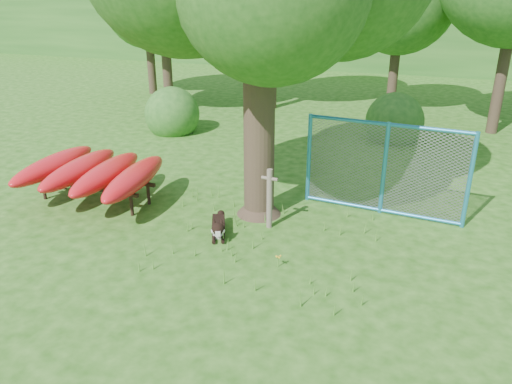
% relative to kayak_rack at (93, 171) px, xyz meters
% --- Properties ---
extents(ground, '(80.00, 80.00, 0.00)m').
position_rel_kayak_rack_xyz_m(ground, '(3.82, -1.73, -0.73)').
color(ground, '#1F5110').
rests_on(ground, ground).
extents(wooden_post, '(0.34, 0.12, 1.24)m').
position_rel_kayak_rack_xyz_m(wooden_post, '(4.08, 0.09, -0.07)').
color(wooden_post, '#66594C').
rests_on(wooden_post, ground).
extents(kayak_rack, '(3.05, 2.86, 0.95)m').
position_rel_kayak_rack_xyz_m(kayak_rack, '(0.00, 0.00, 0.00)').
color(kayak_rack, black).
rests_on(kayak_rack, ground).
extents(husky_dog, '(0.58, 1.03, 0.48)m').
position_rel_kayak_rack_xyz_m(husky_dog, '(3.26, -0.57, -0.56)').
color(husky_dog, black).
rests_on(husky_dog, ground).
extents(fence_section, '(3.39, 0.41, 3.31)m').
position_rel_kayak_rack_xyz_m(fence_section, '(6.11, 1.57, 0.27)').
color(fence_section, '#2A88C4').
rests_on(fence_section, ground).
extents(wildflower_clump, '(0.11, 0.09, 0.23)m').
position_rel_kayak_rack_xyz_m(wildflower_clump, '(4.72, -1.33, -0.54)').
color(wildflower_clump, '#4F8B2D').
rests_on(wildflower_clump, ground).
extents(bg_tree_f, '(3.60, 3.60, 5.55)m').
position_rel_kayak_rack_xyz_m(bg_tree_f, '(-5.18, 11.27, 3.01)').
color(bg_tree_f, '#33261C').
rests_on(bg_tree_f, ground).
extents(shrub_left, '(1.80, 1.80, 1.80)m').
position_rel_kayak_rack_xyz_m(shrub_left, '(-1.18, 5.77, -0.73)').
color(shrub_left, '#265E1E').
rests_on(shrub_left, ground).
extents(shrub_mid, '(1.80, 1.80, 1.80)m').
position_rel_kayak_rack_xyz_m(shrub_mid, '(5.82, 7.27, -0.73)').
color(shrub_mid, '#265E1E').
rests_on(shrub_mid, ground).
extents(wooded_hillside, '(80.00, 12.00, 6.00)m').
position_rel_kayak_rack_xyz_m(wooded_hillside, '(3.82, 26.27, 2.27)').
color(wooded_hillside, '#265E1E').
rests_on(wooded_hillside, ground).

